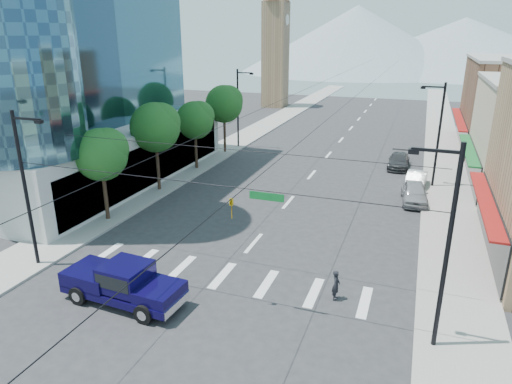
# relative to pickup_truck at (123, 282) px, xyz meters

# --- Properties ---
(ground) EXTENTS (160.00, 160.00, 0.00)m
(ground) POSITION_rel_pickup_truck_xyz_m (3.76, 2.56, -1.12)
(ground) COLOR #28282B
(ground) RESTS_ON ground
(sidewalk_left) EXTENTS (4.00, 120.00, 0.15)m
(sidewalk_left) POSITION_rel_pickup_truck_xyz_m (-8.24, 42.56, -1.04)
(sidewalk_left) COLOR gray
(sidewalk_left) RESTS_ON ground
(sidewalk_right) EXTENTS (4.00, 120.00, 0.15)m
(sidewalk_right) POSITION_rel_pickup_truck_xyz_m (15.76, 42.56, -1.04)
(sidewalk_right) COLOR gray
(sidewalk_right) RESTS_ON ground
(office_tower) EXTENTS (29.50, 27.00, 30.00)m
(office_tower) POSITION_rel_pickup_truck_xyz_m (-22.50, 16.40, 13.34)
(office_tower) COLOR #B7B7B2
(office_tower) RESTS_ON ground
(clock_tower) EXTENTS (4.80, 4.80, 20.40)m
(clock_tower) POSITION_rel_pickup_truck_xyz_m (-12.74, 64.56, 9.53)
(clock_tower) COLOR #8C6B4C
(clock_tower) RESTS_ON ground
(mountain_left) EXTENTS (80.00, 80.00, 22.00)m
(mountain_left) POSITION_rel_pickup_truck_xyz_m (-11.24, 152.56, 9.88)
(mountain_left) COLOR gray
(mountain_left) RESTS_ON ground
(mountain_right) EXTENTS (90.00, 90.00, 18.00)m
(mountain_right) POSITION_rel_pickup_truck_xyz_m (23.76, 162.56, 7.88)
(mountain_right) COLOR gray
(mountain_right) RESTS_ON ground
(tree_near) EXTENTS (3.65, 3.64, 6.71)m
(tree_near) POSITION_rel_pickup_truck_xyz_m (-7.31, 8.65, 3.88)
(tree_near) COLOR black
(tree_near) RESTS_ON ground
(tree_midnear) EXTENTS (4.09, 4.09, 7.52)m
(tree_midnear) POSITION_rel_pickup_truck_xyz_m (-7.31, 15.65, 4.48)
(tree_midnear) COLOR black
(tree_midnear) RESTS_ON ground
(tree_midfar) EXTENTS (3.65, 3.64, 6.71)m
(tree_midfar) POSITION_rel_pickup_truck_xyz_m (-7.31, 22.65, 3.88)
(tree_midfar) COLOR black
(tree_midfar) RESTS_ON ground
(tree_far) EXTENTS (4.09, 4.09, 7.52)m
(tree_far) POSITION_rel_pickup_truck_xyz_m (-7.31, 29.65, 4.48)
(tree_far) COLOR black
(tree_far) RESTS_ON ground
(signal_rig) EXTENTS (21.80, 0.20, 9.00)m
(signal_rig) POSITION_rel_pickup_truck_xyz_m (3.95, 1.56, 3.53)
(signal_rig) COLOR black
(signal_rig) RESTS_ON ground
(lamp_pole_nw) EXTENTS (2.00, 0.25, 9.00)m
(lamp_pole_nw) POSITION_rel_pickup_truck_xyz_m (-6.90, 32.56, 3.82)
(lamp_pole_nw) COLOR black
(lamp_pole_nw) RESTS_ON ground
(lamp_pole_ne) EXTENTS (2.00, 0.25, 9.00)m
(lamp_pole_ne) POSITION_rel_pickup_truck_xyz_m (14.43, 24.56, 3.82)
(lamp_pole_ne) COLOR black
(lamp_pole_ne) RESTS_ON ground
(pickup_truck) EXTENTS (6.47, 2.79, 2.14)m
(pickup_truck) POSITION_rel_pickup_truck_xyz_m (0.00, 0.00, 0.00)
(pickup_truck) COLOR #0C0738
(pickup_truck) RESTS_ON ground
(pedestrian) EXTENTS (0.39, 0.59, 1.60)m
(pedestrian) POSITION_rel_pickup_truck_xyz_m (9.91, 3.85, -0.32)
(pedestrian) COLOR black
(pedestrian) RESTS_ON ground
(parked_car_near) EXTENTS (2.32, 4.89, 1.61)m
(parked_car_near) POSITION_rel_pickup_truck_xyz_m (13.16, 19.98, -0.31)
(parked_car_near) COLOR #9D9DA2
(parked_car_near) RESTS_ON ground
(parked_car_mid) EXTENTS (1.94, 4.54, 1.45)m
(parked_car_mid) POSITION_rel_pickup_truck_xyz_m (13.16, 23.63, -0.39)
(parked_car_mid) COLOR white
(parked_car_mid) RESTS_ON ground
(parked_car_far) EXTENTS (2.00, 4.89, 1.42)m
(parked_car_far) POSITION_rel_pickup_truck_xyz_m (11.36, 29.92, -0.41)
(parked_car_far) COLOR #343437
(parked_car_far) RESTS_ON ground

